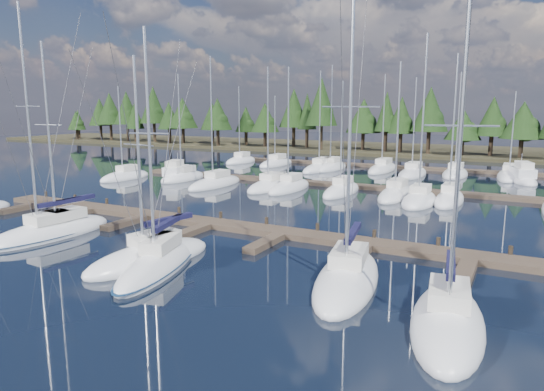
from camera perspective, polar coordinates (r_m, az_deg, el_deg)
The scene contains 14 objects.
ground at distance 46.76m, azimuth 1.47°, elevation -0.50°, with size 260.00×260.00×0.00m, color black.
far_shore at distance 103.55m, azimuth 16.44°, elevation 5.15°, with size 220.00×30.00×0.60m, color #322D1C.
main_dock at distance 36.07m, azimuth -7.50°, elevation -3.48°, with size 44.00×6.13×0.90m.
back_docks at distance 64.65m, azimuth 9.21°, elevation 2.54°, with size 50.00×21.80×0.40m.
front_sailboat_1 at distance 36.46m, azimuth -25.18°, elevation -4.09°, with size 3.68×9.06×16.02m.
front_sailboat_2 at distance 37.19m, azimuth -23.49°, elevation -3.70°, with size 3.02×7.90×13.81m.
front_sailboat_3 at distance 28.83m, azimuth -14.13°, elevation -7.07°, with size 4.48×8.77×12.25m.
front_sailboat_4 at distance 27.53m, azimuth -13.19°, elevation -7.83°, with size 5.02×9.59×13.50m.
front_sailboat_5 at distance 24.95m, azimuth 8.84°, elevation -9.57°, with size 4.59×9.85×15.92m.
front_sailboat_6 at distance 21.17m, azimuth 19.95°, elevation -13.79°, with size 3.92×8.65×14.66m.
back_sailboat_rows at distance 60.33m, azimuth 8.12°, elevation 2.08°, with size 49.60×33.03×15.95m.
motor_yacht_left at distance 61.35m, azimuth -11.22°, elevation 2.29°, with size 5.01×8.29×3.92m.
motor_yacht_right at distance 65.53m, azimuth 27.34°, elevation 1.85°, with size 4.77×8.46×4.00m.
tree_line at distance 93.86m, azimuth 14.70°, elevation 9.04°, with size 185.01×12.11×14.00m.
Camera 1 is at (20.37, -11.19, 8.69)m, focal length 32.00 mm.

